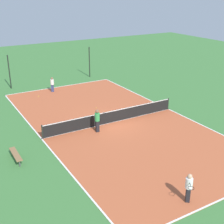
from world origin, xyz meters
The scene contains 12 objects.
ground_plane centered at (0.00, 0.00, 0.00)m, with size 80.00×80.00×0.00m, color #3D7538.
court_surface centered at (0.00, 0.00, 0.01)m, with size 11.63×22.41×0.02m.
tennis_net centered at (0.00, 0.00, 0.55)m, with size 11.43×0.10×1.03m.
bench centered at (-8.05, -2.02, 0.39)m, with size 0.36×1.97×0.45m.
player_far_green centered at (-1.79, -0.95, 1.03)m, with size 0.95×0.39×1.74m.
player_far_white centered at (-1.27, 9.87, 0.88)m, with size 0.48×0.48×1.52m.
player_near_white centered at (-1.74, -10.39, 0.92)m, with size 0.82×0.95×1.57m.
tennis_ball_near_net centered at (0.36, 3.39, 0.06)m, with size 0.07×0.07×0.07m, color #CCE033.
tennis_ball_midcourt centered at (-5.26, 1.53, 0.06)m, with size 0.07×0.07×0.07m, color #CCE033.
tennis_ball_left_sideline centered at (-3.05, 9.11, 0.06)m, with size 0.07×0.07×0.07m, color #CCE033.
fence_post_back_left centered at (-4.66, 13.23, 1.78)m, with size 0.12×0.12×3.57m.
fence_post_back_right centered at (4.66, 13.23, 1.78)m, with size 0.12×0.12×3.57m.
Camera 1 is at (-11.44, -19.53, 9.89)m, focal length 50.00 mm.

